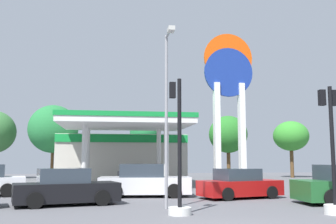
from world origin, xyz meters
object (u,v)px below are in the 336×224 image
object	(u,v)px
tree_3	(228,135)
tree_4	(291,136)
car_5	(144,182)
traffic_signal_0	(333,172)
station_pole_sign	(229,90)
tree_1	(53,129)
car_0	(240,185)
tree_2	(145,133)
traffic_signal_2	(179,175)
corner_streetlamp	(167,102)
car_3	(66,188)

from	to	relation	value
tree_3	tree_4	size ratio (longest dim) A/B	1.09
car_5	traffic_signal_0	size ratio (longest dim) A/B	1.07
station_pole_sign	tree_4	distance (m)	16.80
traffic_signal_0	tree_1	size ratio (longest dim) A/B	0.63
car_0	tree_4	size ratio (longest dim) A/B	0.73
tree_2	car_0	bearing A→B (deg)	-82.77
traffic_signal_2	tree_4	bearing A→B (deg)	56.78
traffic_signal_2	corner_streetlamp	bearing A→B (deg)	97.36
tree_1	tree_3	xyz separation A→B (m)	(17.76, 0.89, -0.30)
car_3	tree_2	world-z (taller)	tree_2
car_0	car_5	distance (m)	4.81
car_5	tree_4	bearing A→B (deg)	47.31
station_pole_sign	car_3	size ratio (longest dim) A/B	2.40
station_pole_sign	car_0	world-z (taller)	station_pole_sign
station_pole_sign	car_0	xyz separation A→B (m)	(-2.00, -7.72, -6.12)
tree_3	corner_streetlamp	world-z (taller)	corner_streetlamp
traffic_signal_2	car_0	bearing A→B (deg)	52.71
traffic_signal_0	corner_streetlamp	xyz separation A→B (m)	(-5.54, 2.18, 2.68)
traffic_signal_0	tree_4	world-z (taller)	tree_4
corner_streetlamp	car_0	bearing A→B (deg)	42.03
station_pole_sign	tree_2	xyz separation A→B (m)	(-4.71, 13.69, -2.18)
car_5	tree_3	bearing A→B (deg)	61.38
station_pole_sign	car_3	xyz separation A→B (m)	(-10.10, -9.35, -6.09)
tree_2	tree_4	xyz separation A→B (m)	(15.50, -1.04, -0.25)
car_5	tree_1	bearing A→B (deg)	111.04
traffic_signal_2	tree_1	world-z (taller)	tree_1
car_0	corner_streetlamp	distance (m)	6.59
station_pole_sign	car_3	distance (m)	15.05
car_3	traffic_signal_2	size ratio (longest dim) A/B	0.96
car_3	traffic_signal_0	size ratio (longest dim) A/B	1.02
car_5	tree_2	world-z (taller)	tree_2
traffic_signal_0	corner_streetlamp	bearing A→B (deg)	158.55
traffic_signal_0	car_5	bearing A→B (deg)	128.14
traffic_signal_0	tree_4	size ratio (longest dim) A/B	0.75
car_0	tree_2	size ratio (longest dim) A/B	0.69
traffic_signal_0	traffic_signal_2	distance (m)	5.40
station_pole_sign	tree_1	world-z (taller)	station_pole_sign
tree_4	corner_streetlamp	bearing A→B (deg)	-125.09
station_pole_sign	traffic_signal_0	bearing A→B (deg)	-92.59
traffic_signal_0	corner_streetlamp	distance (m)	6.52
traffic_signal_0	tree_2	distance (m)	27.81
tree_4	car_0	bearing A→B (deg)	-122.11
car_5	traffic_signal_2	bearing A→B (deg)	-85.29
tree_3	tree_4	bearing A→B (deg)	-5.89
car_0	tree_1	xyz separation A→B (m)	(-11.67, 20.17, 4.15)
station_pole_sign	tree_3	distance (m)	14.14
tree_3	traffic_signal_0	bearing A→B (deg)	-99.90
car_5	station_pole_sign	bearing A→B (deg)	43.14
traffic_signal_0	tree_1	bearing A→B (deg)	116.57
car_5	corner_streetlamp	size ratio (longest dim) A/B	0.70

